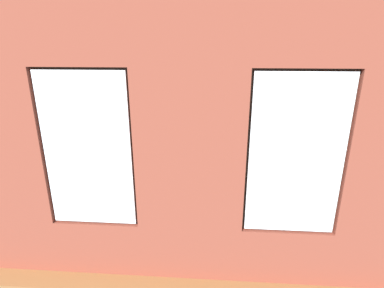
{
  "coord_description": "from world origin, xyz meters",
  "views": [
    {
      "loc": [
        -0.27,
        5.82,
        2.9
      ],
      "look_at": [
        0.14,
        0.4,
        1.06
      ],
      "focal_mm": 28.0,
      "sensor_mm": 36.0,
      "label": 1
    }
  ],
  "objects_px": {
    "couch_by_window": "(201,225)",
    "papasan_chair": "(164,137)",
    "tv_flatscreen": "(60,148)",
    "potted_plant_beside_window_right": "(91,208)",
    "potted_plant_by_left_couch": "(286,160)",
    "media_console": "(64,179)",
    "coffee_table": "(178,169)",
    "remote_silver": "(172,164)",
    "table_plant_small": "(182,163)",
    "potted_plant_near_tv": "(60,176)",
    "couch_left": "(323,185)",
    "potted_plant_corner_far_left": "(378,221)",
    "cup_ceramic": "(178,164)",
    "potted_plant_mid_room_small": "(243,154)",
    "potted_plant_between_couches": "(295,213)",
    "potted_plant_foreground_right": "(115,125)"
  },
  "relations": [
    {
      "from": "media_console",
      "to": "papasan_chair",
      "type": "distance_m",
      "value": 2.93
    },
    {
      "from": "table_plant_small",
      "to": "tv_flatscreen",
      "type": "relative_size",
      "value": 0.2
    },
    {
      "from": "coffee_table",
      "to": "media_console",
      "type": "height_order",
      "value": "media_console"
    },
    {
      "from": "couch_left",
      "to": "coffee_table",
      "type": "xyz_separation_m",
      "value": [
        2.85,
        -0.52,
        0.02
      ]
    },
    {
      "from": "potted_plant_near_tv",
      "to": "potted_plant_beside_window_right",
      "type": "xyz_separation_m",
      "value": [
        -0.7,
        0.5,
        -0.26
      ]
    },
    {
      "from": "potted_plant_by_left_couch",
      "to": "media_console",
      "type": "bearing_deg",
      "value": 16.49
    },
    {
      "from": "couch_by_window",
      "to": "table_plant_small",
      "type": "bearing_deg",
      "value": -75.66
    },
    {
      "from": "coffee_table",
      "to": "potted_plant_by_left_couch",
      "type": "distance_m",
      "value": 2.6
    },
    {
      "from": "cup_ceramic",
      "to": "potted_plant_corner_far_left",
      "type": "distance_m",
      "value": 3.68
    },
    {
      "from": "tv_flatscreen",
      "to": "couch_by_window",
      "type": "bearing_deg",
      "value": 152.33
    },
    {
      "from": "potted_plant_foreground_right",
      "to": "table_plant_small",
      "type": "bearing_deg",
      "value": 135.21
    },
    {
      "from": "couch_by_window",
      "to": "potted_plant_by_left_couch",
      "type": "distance_m",
      "value": 3.44
    },
    {
      "from": "remote_silver",
      "to": "table_plant_small",
      "type": "bearing_deg",
      "value": -66.19
    },
    {
      "from": "potted_plant_between_couches",
      "to": "potted_plant_near_tv",
      "type": "height_order",
      "value": "potted_plant_near_tv"
    },
    {
      "from": "papasan_chair",
      "to": "potted_plant_beside_window_right",
      "type": "xyz_separation_m",
      "value": [
        0.42,
        4.0,
        0.14
      ]
    },
    {
      "from": "cup_ceramic",
      "to": "potted_plant_mid_room_small",
      "type": "height_order",
      "value": "potted_plant_mid_room_small"
    },
    {
      "from": "table_plant_small",
      "to": "media_console",
      "type": "bearing_deg",
      "value": 9.45
    },
    {
      "from": "papasan_chair",
      "to": "potted_plant_beside_window_right",
      "type": "relative_size",
      "value": 1.29
    },
    {
      "from": "couch_by_window",
      "to": "potted_plant_beside_window_right",
      "type": "distance_m",
      "value": 1.64
    },
    {
      "from": "couch_by_window",
      "to": "coffee_table",
      "type": "relative_size",
      "value": 1.43
    },
    {
      "from": "remote_silver",
      "to": "potted_plant_corner_far_left",
      "type": "xyz_separation_m",
      "value": [
        -3.16,
        2.22,
        0.17
      ]
    },
    {
      "from": "potted_plant_near_tv",
      "to": "couch_by_window",
      "type": "bearing_deg",
      "value": 170.25
    },
    {
      "from": "papasan_chair",
      "to": "potted_plant_corner_far_left",
      "type": "bearing_deg",
      "value": 132.06
    },
    {
      "from": "papasan_chair",
      "to": "potted_plant_corner_far_left",
      "type": "height_order",
      "value": "potted_plant_corner_far_left"
    },
    {
      "from": "table_plant_small",
      "to": "potted_plant_corner_far_left",
      "type": "height_order",
      "value": "potted_plant_corner_far_left"
    },
    {
      "from": "potted_plant_between_couches",
      "to": "potted_plant_mid_room_small",
      "type": "relative_size",
      "value": 1.49
    },
    {
      "from": "potted_plant_corner_far_left",
      "to": "potted_plant_beside_window_right",
      "type": "relative_size",
      "value": 1.24
    },
    {
      "from": "remote_silver",
      "to": "tv_flatscreen",
      "type": "height_order",
      "value": "tv_flatscreen"
    },
    {
      "from": "table_plant_small",
      "to": "potted_plant_by_left_couch",
      "type": "height_order",
      "value": "table_plant_small"
    },
    {
      "from": "couch_by_window",
      "to": "tv_flatscreen",
      "type": "xyz_separation_m",
      "value": [
        2.86,
        -1.5,
        0.62
      ]
    },
    {
      "from": "potted_plant_between_couches",
      "to": "coffee_table",
      "type": "bearing_deg",
      "value": -45.44
    },
    {
      "from": "cup_ceramic",
      "to": "potted_plant_between_couches",
      "type": "distance_m",
      "value": 2.75
    },
    {
      "from": "cup_ceramic",
      "to": "remote_silver",
      "type": "bearing_deg",
      "value": -32.36
    },
    {
      "from": "table_plant_small",
      "to": "potted_plant_near_tv",
      "type": "relative_size",
      "value": 0.19
    },
    {
      "from": "couch_by_window",
      "to": "papasan_chair",
      "type": "height_order",
      "value": "couch_by_window"
    },
    {
      "from": "tv_flatscreen",
      "to": "potted_plant_beside_window_right",
      "type": "xyz_separation_m",
      "value": [
        -1.24,
        1.6,
        -0.35
      ]
    },
    {
      "from": "remote_silver",
      "to": "potted_plant_by_left_couch",
      "type": "distance_m",
      "value": 2.72
    },
    {
      "from": "coffee_table",
      "to": "cup_ceramic",
      "type": "bearing_deg",
      "value": -176.42
    },
    {
      "from": "tv_flatscreen",
      "to": "potted_plant_by_left_couch",
      "type": "relative_size",
      "value": 2.86
    },
    {
      "from": "papasan_chair",
      "to": "potted_plant_near_tv",
      "type": "distance_m",
      "value": 3.7
    },
    {
      "from": "coffee_table",
      "to": "potted_plant_mid_room_small",
      "type": "height_order",
      "value": "potted_plant_mid_room_small"
    },
    {
      "from": "potted_plant_between_couches",
      "to": "potted_plant_foreground_right",
      "type": "bearing_deg",
      "value": -44.92
    },
    {
      "from": "tv_flatscreen",
      "to": "potted_plant_between_couches",
      "type": "relative_size",
      "value": 1.35
    },
    {
      "from": "papasan_chair",
      "to": "potted_plant_near_tv",
      "type": "height_order",
      "value": "potted_plant_near_tv"
    },
    {
      "from": "couch_by_window",
      "to": "papasan_chair",
      "type": "xyz_separation_m",
      "value": [
        1.2,
        -3.9,
        0.13
      ]
    },
    {
      "from": "potted_plant_mid_room_small",
      "to": "potted_plant_near_tv",
      "type": "xyz_separation_m",
      "value": [
        3.16,
        2.38,
        0.42
      ]
    },
    {
      "from": "potted_plant_near_tv",
      "to": "potted_plant_beside_window_right",
      "type": "height_order",
      "value": "potted_plant_near_tv"
    },
    {
      "from": "table_plant_small",
      "to": "tv_flatscreen",
      "type": "bearing_deg",
      "value": 9.38
    },
    {
      "from": "couch_by_window",
      "to": "potted_plant_by_left_couch",
      "type": "relative_size",
      "value": 4.16
    },
    {
      "from": "remote_silver",
      "to": "potted_plant_near_tv",
      "type": "relative_size",
      "value": 0.13
    }
  ]
}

